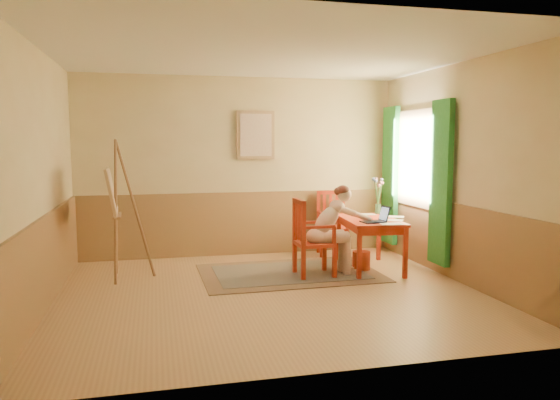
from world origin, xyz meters
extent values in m
cube|color=tan|center=(0.00, 0.00, -0.01)|extent=(5.00, 4.50, 0.02)
cube|color=white|center=(0.00, 0.00, 2.81)|extent=(5.00, 4.50, 0.02)
cube|color=tan|center=(0.00, 2.26, 1.40)|extent=(5.00, 0.02, 2.80)
cube|color=tan|center=(0.00, -2.26, 1.40)|extent=(5.00, 0.02, 2.80)
cube|color=tan|center=(-2.51, 0.00, 1.40)|extent=(0.02, 4.50, 2.80)
cube|color=tan|center=(2.51, 0.00, 1.40)|extent=(0.02, 4.50, 2.80)
cube|color=olive|center=(0.00, 2.23, 0.50)|extent=(5.00, 0.04, 1.00)
cube|color=olive|center=(-2.48, 0.00, 0.50)|extent=(0.04, 4.50, 1.00)
cube|color=olive|center=(2.48, 0.00, 0.50)|extent=(0.04, 4.50, 1.00)
cube|color=white|center=(2.47, 1.10, 1.55)|extent=(0.02, 1.00, 1.30)
cube|color=#A37E52|center=(2.45, 1.10, 1.55)|extent=(0.03, 1.12, 1.42)
cube|color=#2E893A|center=(2.40, 0.32, 1.25)|extent=(0.08, 0.45, 2.20)
cube|color=#2E893A|center=(2.40, 1.88, 1.25)|extent=(0.08, 0.45, 2.20)
cube|color=#A37E52|center=(0.25, 2.21, 1.90)|extent=(0.60, 0.04, 0.76)
cube|color=beige|center=(0.25, 2.19, 1.90)|extent=(0.50, 0.02, 0.66)
cube|color=#8C7251|center=(0.46, 0.85, 0.01)|extent=(2.43, 1.64, 0.01)
cube|color=black|center=(0.46, 0.85, 0.01)|extent=(2.02, 1.23, 0.01)
cube|color=#B2341B|center=(1.62, 0.82, 0.70)|extent=(0.84, 1.27, 0.04)
cube|color=#B2341B|center=(1.62, 0.82, 0.63)|extent=(0.73, 1.16, 0.10)
cube|color=#B2341B|center=(1.25, 0.31, 0.34)|extent=(0.06, 0.06, 0.68)
cube|color=#B2341B|center=(1.87, 0.24, 0.34)|extent=(0.06, 0.06, 0.68)
cube|color=#B2341B|center=(1.36, 1.40, 0.34)|extent=(0.06, 0.06, 0.68)
cube|color=#B2341B|center=(1.98, 1.34, 0.34)|extent=(0.06, 0.06, 0.68)
cube|color=#B2341B|center=(0.74, 0.63, 0.45)|extent=(0.49, 0.47, 0.05)
cube|color=#B2341B|center=(0.53, 0.43, 0.21)|extent=(0.05, 0.05, 0.42)
cube|color=#B2341B|center=(0.96, 0.43, 0.21)|extent=(0.05, 0.05, 0.42)
cube|color=#B2341B|center=(0.52, 0.83, 0.21)|extent=(0.05, 0.05, 0.42)
cube|color=#B2341B|center=(0.95, 0.84, 0.21)|extent=(0.05, 0.05, 0.42)
cube|color=#B2341B|center=(0.53, 0.43, 0.76)|extent=(0.05, 0.05, 0.57)
cube|color=#B2341B|center=(0.52, 0.83, 0.76)|extent=(0.05, 0.05, 0.57)
cube|color=#B2341B|center=(0.53, 0.63, 1.01)|extent=(0.06, 0.46, 0.06)
cube|color=#B2341B|center=(0.53, 0.52, 0.74)|extent=(0.03, 0.05, 0.47)
cube|color=#B2341B|center=(0.53, 0.63, 0.74)|extent=(0.03, 0.05, 0.47)
cube|color=#B2341B|center=(0.52, 0.73, 0.74)|extent=(0.03, 0.05, 0.47)
cube|color=#B2341B|center=(0.74, 0.43, 0.70)|extent=(0.43, 0.05, 0.04)
cube|color=#B2341B|center=(0.95, 0.43, 0.58)|extent=(0.04, 0.04, 0.23)
cube|color=#B2341B|center=(0.74, 0.84, 0.70)|extent=(0.43, 0.05, 0.04)
cube|color=#B2341B|center=(0.94, 0.84, 0.58)|extent=(0.04, 0.04, 0.23)
cube|color=#B2341B|center=(1.41, 1.84, 0.43)|extent=(0.52, 0.54, 0.05)
cube|color=#B2341B|center=(1.25, 2.08, 0.21)|extent=(0.06, 0.06, 0.41)
cube|color=#B2341B|center=(1.18, 1.67, 0.21)|extent=(0.06, 0.06, 0.41)
cube|color=#B2341B|center=(1.64, 2.01, 0.21)|extent=(0.06, 0.06, 0.41)
cube|color=#B2341B|center=(1.57, 1.60, 0.21)|extent=(0.06, 0.06, 0.41)
cube|color=#B2341B|center=(1.25, 2.08, 0.73)|extent=(0.06, 0.06, 0.56)
cube|color=#B2341B|center=(1.64, 2.01, 0.73)|extent=(0.06, 0.06, 0.56)
cube|color=#B2341B|center=(1.45, 2.05, 0.98)|extent=(0.45, 0.13, 0.06)
cube|color=#B2341B|center=(1.35, 2.07, 0.72)|extent=(0.05, 0.04, 0.46)
cube|color=#B2341B|center=(1.45, 2.05, 0.72)|extent=(0.05, 0.04, 0.46)
cube|color=#B2341B|center=(1.55, 2.03, 0.72)|extent=(0.05, 0.04, 0.46)
cube|color=#B2341B|center=(1.22, 1.88, 0.68)|extent=(0.11, 0.42, 0.04)
cube|color=#B2341B|center=(1.18, 1.68, 0.57)|extent=(0.05, 0.05, 0.22)
cube|color=#B2341B|center=(1.61, 1.81, 0.68)|extent=(0.11, 0.42, 0.04)
cube|color=#B2341B|center=(1.57, 1.61, 0.57)|extent=(0.05, 0.05, 0.22)
ellipsoid|color=beige|center=(0.77, 0.63, 0.54)|extent=(0.28, 0.35, 0.22)
cylinder|color=beige|center=(0.97, 0.55, 0.53)|extent=(0.43, 0.16, 0.15)
cylinder|color=beige|center=(0.97, 0.72, 0.53)|extent=(0.43, 0.16, 0.15)
cylinder|color=beige|center=(1.18, 0.55, 0.27)|extent=(0.11, 0.11, 0.49)
cylinder|color=beige|center=(1.17, 0.72, 0.27)|extent=(0.11, 0.11, 0.49)
cube|color=beige|center=(1.24, 0.55, 0.04)|extent=(0.20, 0.09, 0.07)
cube|color=beige|center=(1.23, 0.73, 0.04)|extent=(0.20, 0.09, 0.07)
ellipsoid|color=beige|center=(0.91, 0.63, 0.75)|extent=(0.47, 0.29, 0.51)
ellipsoid|color=beige|center=(1.06, 0.64, 0.94)|extent=(0.20, 0.29, 0.17)
sphere|color=beige|center=(1.16, 0.64, 1.09)|extent=(0.20, 0.20, 0.19)
ellipsoid|color=#4F2117|center=(1.14, 0.64, 1.15)|extent=(0.18, 0.19, 0.14)
sphere|color=#4F2117|center=(1.06, 0.64, 1.14)|extent=(0.10, 0.10, 0.10)
cylinder|color=beige|center=(1.15, 0.50, 0.88)|extent=(0.22, 0.10, 0.14)
cylinder|color=beige|center=(1.37, 0.52, 0.80)|extent=(0.29, 0.14, 0.16)
sphere|color=beige|center=(1.24, 0.49, 0.85)|extent=(0.09, 0.09, 0.09)
sphere|color=beige|center=(1.49, 0.55, 0.76)|extent=(0.07, 0.07, 0.07)
cylinder|color=beige|center=(1.14, 0.78, 0.88)|extent=(0.22, 0.11, 0.14)
cylinder|color=beige|center=(1.36, 0.76, 0.80)|extent=(0.29, 0.13, 0.16)
sphere|color=beige|center=(1.23, 0.79, 0.85)|extent=(0.09, 0.09, 0.09)
sphere|color=beige|center=(1.49, 0.74, 0.76)|extent=(0.07, 0.07, 0.07)
cube|color=#1E2338|center=(1.52, 0.50, 0.73)|extent=(0.32, 0.25, 0.02)
cube|color=#2D3342|center=(1.52, 0.50, 0.73)|extent=(0.28, 0.20, 0.00)
cube|color=#1E2338|center=(1.69, 0.52, 0.84)|extent=(0.09, 0.22, 0.20)
cube|color=#99BFF2|center=(1.68, 0.52, 0.83)|extent=(0.07, 0.18, 0.16)
cube|color=white|center=(1.69, 0.32, 0.72)|extent=(0.30, 0.24, 0.00)
cube|color=white|center=(2.03, 0.93, 0.72)|extent=(0.34, 0.31, 0.00)
cube|color=white|center=(1.73, 1.25, 0.72)|extent=(0.28, 0.20, 0.00)
cube|color=white|center=(1.86, 0.62, 0.72)|extent=(0.34, 0.32, 0.00)
cylinder|color=#3F724C|center=(1.94, 1.30, 0.79)|extent=(0.11, 0.11, 0.15)
cylinder|color=#3F7233|center=(1.93, 1.36, 1.04)|extent=(0.03, 0.13, 0.39)
sphere|color=#728CD8|center=(1.92, 1.42, 1.23)|extent=(0.07, 0.07, 0.06)
cylinder|color=#3F7233|center=(1.91, 1.27, 1.05)|extent=(0.07, 0.07, 0.41)
sphere|color=pink|center=(1.88, 1.24, 1.25)|extent=(0.05, 0.05, 0.04)
cylinder|color=#3F7233|center=(1.95, 1.31, 1.00)|extent=(0.04, 0.04, 0.30)
sphere|color=pink|center=(1.96, 1.32, 1.14)|extent=(0.06, 0.06, 0.05)
cylinder|color=#3F7233|center=(1.90, 1.25, 1.03)|extent=(0.09, 0.10, 0.38)
sphere|color=#728CD8|center=(1.86, 1.21, 1.22)|extent=(0.06, 0.06, 0.05)
cylinder|color=#3F7233|center=(1.98, 1.32, 1.01)|extent=(0.10, 0.06, 0.33)
sphere|color=pink|center=(2.03, 1.35, 1.18)|extent=(0.06, 0.06, 0.05)
cylinder|color=#3F7233|center=(1.96, 1.31, 1.02)|extent=(0.06, 0.04, 0.34)
sphere|color=pink|center=(1.99, 1.33, 1.19)|extent=(0.05, 0.05, 0.04)
cylinder|color=#3F7233|center=(1.98, 1.33, 1.04)|extent=(0.09, 0.08, 0.38)
sphere|color=#728CD8|center=(2.02, 1.37, 1.23)|extent=(0.06, 0.06, 0.05)
cylinder|color=#C33F21|center=(1.48, 0.80, 0.13)|extent=(0.27, 0.27, 0.27)
cylinder|color=brown|center=(-1.81, 0.96, 0.91)|extent=(0.08, 0.34, 1.83)
cylinder|color=brown|center=(-1.82, 1.25, 0.91)|extent=(0.10, 0.33, 1.83)
cylinder|color=brown|center=(-1.57, 1.12, 0.91)|extent=(0.48, 0.06, 1.83)
cylinder|color=brown|center=(-1.84, 1.11, 0.84)|extent=(0.05, 0.51, 0.03)
cube|color=brown|center=(-1.78, 1.11, 0.84)|extent=(0.08, 0.55, 0.03)
cube|color=#A37E52|center=(-1.86, 1.10, 1.16)|extent=(0.18, 0.81, 0.61)
cube|color=beige|center=(-1.84, 1.11, 1.16)|extent=(0.13, 0.73, 0.53)
camera|label=1|loc=(-1.31, -6.00, 1.79)|focal=33.85mm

